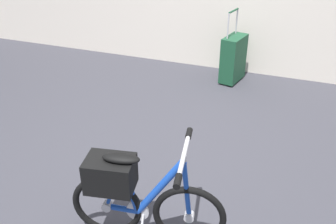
% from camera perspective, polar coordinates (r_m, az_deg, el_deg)
% --- Properties ---
extents(ground_plane, '(7.73, 7.73, 0.00)m').
position_cam_1_polar(ground_plane, '(2.89, -2.44, -10.75)').
color(ground_plane, '#38383F').
extents(folding_bike_foreground, '(0.94, 0.53, 0.68)m').
position_cam_1_polar(folding_bike_foreground, '(2.29, -5.13, -12.19)').
color(folding_bike_foreground, black).
rests_on(folding_bike_foreground, ground_plane).
extents(rolling_suitcase, '(0.25, 0.39, 0.83)m').
position_cam_1_polar(rolling_suitcase, '(4.45, 9.79, 7.96)').
color(rolling_suitcase, '#19472D').
rests_on(rolling_suitcase, ground_plane).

